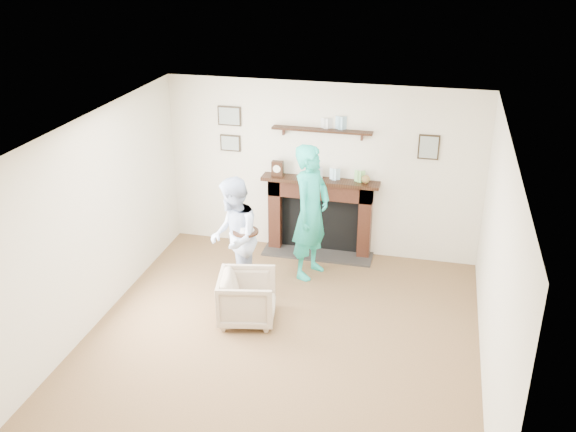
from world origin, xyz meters
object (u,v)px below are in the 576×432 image
object	(u,v)px
man	(236,292)
pedestal_table	(246,250)
armchair	(248,319)
woman	(310,273)

from	to	relation	value
man	pedestal_table	world-z (taller)	pedestal_table
armchair	man	distance (m)	0.68
woman	armchair	bearing A→B (deg)	177.49
pedestal_table	woman	bearing A→B (deg)	46.63
man	woman	xyz separation A→B (m)	(0.85, 0.73, 0.00)
armchair	pedestal_table	distance (m)	0.89
pedestal_table	armchair	bearing A→B (deg)	-72.48
woman	man	bearing A→B (deg)	149.08
man	woman	bearing A→B (deg)	113.50
woman	pedestal_table	world-z (taller)	pedestal_table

